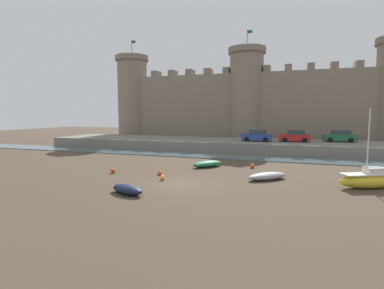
{
  "coord_description": "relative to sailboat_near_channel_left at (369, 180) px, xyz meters",
  "views": [
    {
      "loc": [
        8.2,
        -20.89,
        5.35
      ],
      "look_at": [
        -0.73,
        5.19,
        2.5
      ],
      "focal_mm": 28.0,
      "sensor_mm": 36.0,
      "label": 1
    }
  ],
  "objects": [
    {
      "name": "mooring_buoy_near_channel",
      "position": [
        -16.26,
        -0.65,
        -0.44
      ],
      "size": [
        0.37,
        0.37,
        0.37
      ],
      "primitive_type": "sphere",
      "color": "#E04C1E",
      "rests_on": "ground"
    },
    {
      "name": "water_channel",
      "position": [
        -13.42,
        12.0,
        -0.58
      ],
      "size": [
        80.0,
        4.5,
        0.1
      ],
      "primitive_type": "cube",
      "color": "slate",
      "rests_on": "ground"
    },
    {
      "name": "quay_road",
      "position": [
        -13.42,
        19.25,
        0.11
      ],
      "size": [
        57.28,
        10.0,
        1.49
      ],
      "primitive_type": "cube",
      "color": "slate",
      "rests_on": "ground"
    },
    {
      "name": "rowboat_near_channel_right",
      "position": [
        -7.18,
        0.46,
        -0.31
      ],
      "size": [
        3.5,
        3.4,
        0.6
      ],
      "color": "gray",
      "rests_on": "ground"
    },
    {
      "name": "rowboat_foreground_centre",
      "position": [
        -15.66,
        -7.02,
        -0.3
      ],
      "size": [
        3.02,
        2.05,
        0.63
      ],
      "color": "#141E3D",
      "rests_on": "ground"
    },
    {
      "name": "mooring_buoy_off_centre",
      "position": [
        -20.55,
        -1.31,
        -0.41
      ],
      "size": [
        0.43,
        0.43,
        0.43
      ],
      "primitive_type": "sphere",
      "color": "#E04C1E",
      "rests_on": "ground"
    },
    {
      "name": "mooring_buoy_near_shore",
      "position": [
        -8.99,
        5.22,
        -0.41
      ],
      "size": [
        0.44,
        0.44,
        0.44
      ],
      "primitive_type": "sphere",
      "color": "#E04C1E",
      "rests_on": "ground"
    },
    {
      "name": "ground_plane",
      "position": [
        -13.42,
        -3.23,
        -0.63
      ],
      "size": [
        160.0,
        160.0,
        0.0
      ],
      "primitive_type": "plane",
      "color": "#4C3D2D"
    },
    {
      "name": "rowboat_midflat_centre",
      "position": [
        -13.38,
        4.47,
        -0.29
      ],
      "size": [
        3.15,
        3.5,
        0.65
      ],
      "color": "#1E6B47",
      "rests_on": "ground"
    },
    {
      "name": "sailboat_near_channel_left",
      "position": [
        0.0,
        0.0,
        0.0
      ],
      "size": [
        4.64,
        3.11,
        5.75
      ],
      "color": "yellow",
      "rests_on": "ground"
    },
    {
      "name": "mooring_buoy_mid_mud",
      "position": [
        -15.18,
        -2.4,
        -0.43
      ],
      "size": [
        0.4,
        0.4,
        0.4
      ],
      "primitive_type": "sphere",
      "color": "orange",
      "rests_on": "ground"
    },
    {
      "name": "car_quay_centre_east",
      "position": [
        -5.12,
        19.39,
        1.63
      ],
      "size": [
        4.15,
        1.98,
        1.62
      ],
      "color": "red",
      "rests_on": "quay_road"
    },
    {
      "name": "car_quay_west",
      "position": [
        0.75,
        21.19,
        1.63
      ],
      "size": [
        4.15,
        1.98,
        1.62
      ],
      "color": "#1E6638",
      "rests_on": "quay_road"
    },
    {
      "name": "castle",
      "position": [
        -13.42,
        29.27,
        6.78
      ],
      "size": [
        51.76,
        6.48,
        19.67
      ],
      "color": "gray",
      "rests_on": "ground"
    },
    {
      "name": "car_quay_centre_west",
      "position": [
        -10.17,
        18.46,
        1.63
      ],
      "size": [
        4.15,
        1.98,
        1.62
      ],
      "color": "#263F99",
      "rests_on": "quay_road"
    }
  ]
}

